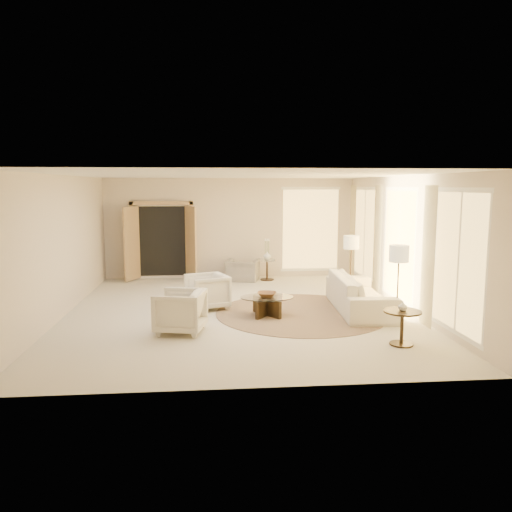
{
  "coord_description": "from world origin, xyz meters",
  "views": [
    {
      "loc": [
        -0.57,
        -10.1,
        2.58
      ],
      "look_at": [
        0.4,
        0.4,
        1.1
      ],
      "focal_mm": 35.0,
      "sensor_mm": 36.0,
      "label": 1
    }
  ],
  "objects": [
    {
      "name": "area_rug",
      "position": [
        1.28,
        -0.27,
        0.01
      ],
      "size": [
        4.18,
        4.18,
        0.01
      ],
      "primitive_type": "cylinder",
      "rotation": [
        0.0,
        0.0,
        -0.22
      ],
      "color": "#463325",
      "rests_on": "room"
    },
    {
      "name": "floor_lamp_near",
      "position": [
        2.64,
        0.97,
        1.24
      ],
      "size": [
        0.35,
        0.35,
        1.46
      ],
      "rotation": [
        0.0,
        0.0,
        0.3
      ],
      "color": "#2E221A",
      "rests_on": "room"
    },
    {
      "name": "sofa",
      "position": [
        2.53,
        -0.17,
        0.37
      ],
      "size": [
        1.13,
        2.58,
        0.74
      ],
      "primitive_type": "imported",
      "rotation": [
        0.0,
        0.0,
        1.51
      ],
      "color": "beige",
      "rests_on": "room"
    },
    {
      "name": "floor_lamp_far",
      "position": [
        2.9,
        -1.27,
        1.28
      ],
      "size": [
        0.36,
        0.36,
        1.5
      ],
      "rotation": [
        0.0,
        0.0,
        -0.24
      ],
      "color": "#2E221A",
      "rests_on": "room"
    },
    {
      "name": "french_doors",
      "position": [
        -1.9,
        3.82,
        1.07
      ],
      "size": [
        1.95,
        0.66,
        2.16
      ],
      "color": "tan",
      "rests_on": "room"
    },
    {
      "name": "armchair_right",
      "position": [
        -1.12,
        -1.4,
        0.42
      ],
      "size": [
        0.91,
        0.95,
        0.83
      ],
      "primitive_type": "imported",
      "rotation": [
        0.0,
        0.0,
        -1.79
      ],
      "color": "beige",
      "rests_on": "room"
    },
    {
      "name": "curtains_right",
      "position": [
        3.4,
        1.0,
        1.3
      ],
      "size": [
        0.06,
        5.2,
        2.6
      ],
      "primitive_type": null,
      "color": "tan",
      "rests_on": "room"
    },
    {
      "name": "coffee_table",
      "position": [
        0.54,
        -0.42,
        0.25
      ],
      "size": [
        1.08,
        1.08,
        0.39
      ],
      "rotation": [
        0.0,
        0.0,
        -0.01
      ],
      "color": "black",
      "rests_on": "room"
    },
    {
      "name": "end_table",
      "position": [
        2.53,
        -2.46,
        0.39
      ],
      "size": [
        0.61,
        0.61,
        0.58
      ],
      "rotation": [
        0.0,
        0.0,
        -0.28
      ],
      "color": "black",
      "rests_on": "room"
    },
    {
      "name": "side_table",
      "position": [
        0.98,
        3.4,
        0.35
      ],
      "size": [
        0.5,
        0.5,
        0.58
      ],
      "rotation": [
        0.0,
        0.0,
        -0.4
      ],
      "color": "#2E221A",
      "rests_on": "room"
    },
    {
      "name": "armchair_left",
      "position": [
        -0.65,
        0.29,
        0.41
      ],
      "size": [
        0.96,
        0.99,
        0.81
      ],
      "primitive_type": "imported",
      "rotation": [
        0.0,
        0.0,
        -1.23
      ],
      "color": "beige",
      "rests_on": "room"
    },
    {
      "name": "bowl",
      "position": [
        0.54,
        -0.42,
        0.44
      ],
      "size": [
        0.45,
        0.45,
        0.09
      ],
      "primitive_type": "imported",
      "rotation": [
        0.0,
        0.0,
        -0.18
      ],
      "color": "brown",
      "rests_on": "coffee_table"
    },
    {
      "name": "side_vase",
      "position": [
        0.98,
        3.4,
        0.68
      ],
      "size": [
        0.27,
        0.27,
        0.22
      ],
      "primitive_type": "imported",
      "rotation": [
        0.0,
        0.0,
        -0.37
      ],
      "color": "white",
      "rests_on": "side_table"
    },
    {
      "name": "accent_chair",
      "position": [
        0.3,
        3.4,
        0.38
      ],
      "size": [
        0.99,
        0.78,
        0.77
      ],
      "primitive_type": "imported",
      "rotation": [
        0.0,
        0.0,
        2.88
      ],
      "color": "gray",
      "rests_on": "room"
    },
    {
      "name": "room",
      "position": [
        0.0,
        0.0,
        1.4
      ],
      "size": [
        7.04,
        8.04,
        2.83
      ],
      "color": "beige",
      "rests_on": "ground"
    },
    {
      "name": "window_back_corner",
      "position": [
        2.3,
        3.95,
        1.35
      ],
      "size": [
        1.7,
        0.1,
        2.4
      ],
      "primitive_type": null,
      "color": "#FFCC66",
      "rests_on": "room"
    },
    {
      "name": "windows_right",
      "position": [
        3.45,
        0.1,
        1.35
      ],
      "size": [
        0.1,
        6.4,
        2.4
      ],
      "primitive_type": null,
      "color": "#FFCC66",
      "rests_on": "room"
    },
    {
      "name": "end_vase",
      "position": [
        2.53,
        -2.46,
        0.65
      ],
      "size": [
        0.15,
        0.15,
        0.16
      ],
      "primitive_type": "imported",
      "rotation": [
        0.0,
        0.0,
        0.0
      ],
      "color": "white",
      "rests_on": "end_table"
    }
  ]
}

